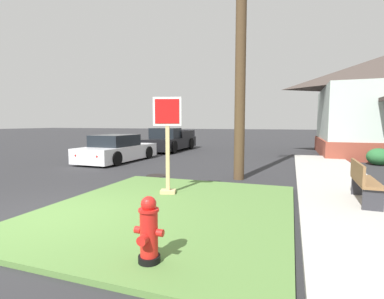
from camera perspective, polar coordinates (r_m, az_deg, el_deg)
ground_plane at (r=6.08m, az=-27.04°, el=-12.42°), size 160.00×160.00×0.00m
grass_corner_patch at (r=6.00m, az=-4.58°, el=-11.70°), size 4.83×5.58×0.08m
sidewalk_strip at (r=9.07m, az=27.18°, el=-6.30°), size 2.20×14.26×0.12m
fire_hydrant at (r=3.67m, az=-8.63°, el=-15.89°), size 0.38×0.34×0.83m
stop_sign at (r=6.89m, az=-4.90°, el=0.32°), size 0.65×0.37×2.33m
manhole_cover at (r=9.81m, az=-7.09°, el=-5.21°), size 0.70×0.70×0.02m
parked_sedan_white at (r=13.84m, az=-14.68°, el=-0.04°), size 1.99×4.40×1.25m
pickup_truck_black at (r=18.52m, az=-4.53°, el=1.65°), size 2.05×5.20×1.48m
street_bench at (r=7.08m, az=31.01°, el=-5.28°), size 0.45×1.47×0.85m
utility_pole at (r=9.51m, az=9.75°, el=22.00°), size 1.37×0.33×8.82m
shrub_near_porch at (r=14.53m, az=33.24°, el=-1.21°), size 0.93×0.93×0.72m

